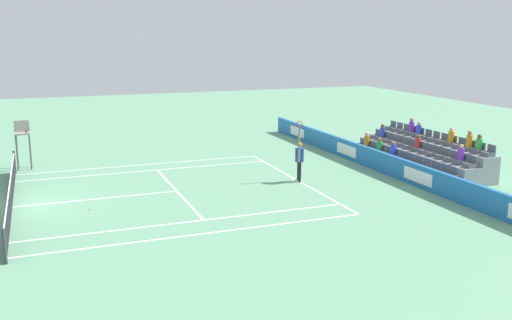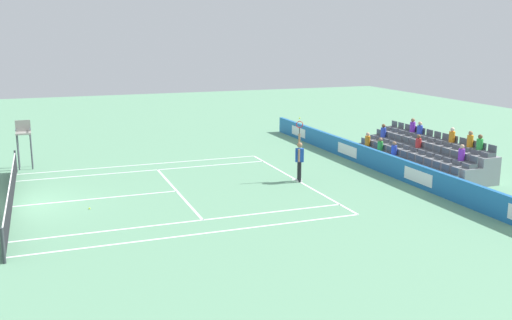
{
  "view_description": "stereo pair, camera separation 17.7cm",
  "coord_description": "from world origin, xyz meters",
  "px_view_note": "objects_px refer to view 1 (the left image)",
  "views": [
    {
      "loc": [
        -23.07,
        -1.15,
        6.5
      ],
      "look_at": [
        -0.16,
        -9.9,
        1.1
      ],
      "focal_mm": 40.63,
      "sensor_mm": 36.0,
      "label": 1
    },
    {
      "loc": [
        -23.13,
        -1.32,
        6.5
      ],
      "look_at": [
        -0.16,
        -9.9,
        1.1
      ],
      "focal_mm": 40.63,
      "sensor_mm": 36.0,
      "label": 2
    }
  ],
  "objects_px": {
    "tennis_player": "(299,160)",
    "loose_tennis_ball": "(90,209)",
    "umpire_chair": "(23,138)",
    "tennis_net": "(11,195)"
  },
  "relations": [
    {
      "from": "tennis_player",
      "to": "umpire_chair",
      "type": "bearing_deg",
      "value": 58.34
    },
    {
      "from": "tennis_net",
      "to": "umpire_chair",
      "type": "height_order",
      "value": "umpire_chair"
    },
    {
      "from": "tennis_player",
      "to": "loose_tennis_ball",
      "type": "height_order",
      "value": "tennis_player"
    },
    {
      "from": "tennis_player",
      "to": "loose_tennis_ball",
      "type": "xyz_separation_m",
      "value": [
        -1.06,
        9.15,
        -0.96
      ]
    },
    {
      "from": "tennis_player",
      "to": "loose_tennis_ball",
      "type": "relative_size",
      "value": 41.97
    },
    {
      "from": "tennis_net",
      "to": "umpire_chair",
      "type": "relative_size",
      "value": 5.12
    },
    {
      "from": "umpire_chair",
      "to": "loose_tennis_ball",
      "type": "bearing_deg",
      "value": -164.08
    },
    {
      "from": "tennis_player",
      "to": "umpire_chair",
      "type": "relative_size",
      "value": 1.22
    },
    {
      "from": "tennis_net",
      "to": "umpire_chair",
      "type": "distance_m",
      "value": 6.85
    },
    {
      "from": "loose_tennis_ball",
      "to": "tennis_player",
      "type": "bearing_deg",
      "value": -83.38
    }
  ]
}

